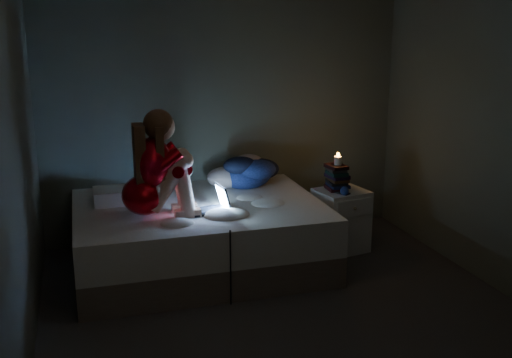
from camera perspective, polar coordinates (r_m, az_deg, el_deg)
name	(u,v)px	position (r m, az deg, el deg)	size (l,w,h in m)	color
floor	(287,315)	(4.68, 2.96, -12.70)	(3.60, 3.80, 0.02)	#322D2B
wall_back	(225,109)	(6.05, -2.92, 6.65)	(3.60, 0.02, 2.60)	#4C5148
wall_front	(447,234)	(2.59, 17.55, -4.96)	(3.60, 0.02, 2.60)	#4C5148
wall_left	(13,161)	(4.03, -21.88, 1.55)	(0.02, 3.80, 2.60)	#4C5148
wall_right	(508,132)	(5.14, 22.63, 4.11)	(0.02, 3.80, 2.60)	#4C5148
bed	(199,235)	(5.43, -5.35, -5.30)	(2.13, 1.60, 0.59)	beige
pillow	(119,195)	(5.48, -12.81, -1.52)	(0.43, 0.31, 0.12)	silver
woman	(143,164)	(4.92, -10.63, 1.36)	(0.55, 0.36, 0.89)	#850203
laptop	(208,199)	(5.07, -4.55, -1.87)	(0.32, 0.23, 0.23)	black
clothes_pile	(245,170)	(5.84, -1.05, 0.84)	(0.54, 0.43, 0.32)	#0C1F3C
nightstand	(341,220)	(5.85, 7.98, -3.87)	(0.45, 0.40, 0.60)	silver
book_stack	(337,177)	(5.74, 7.66, 0.15)	(0.19, 0.25, 0.24)	black
candle	(338,161)	(5.71, 7.72, 1.70)	(0.07, 0.07, 0.08)	beige
phone	(340,193)	(5.65, 7.88, -1.29)	(0.07, 0.14, 0.01)	black
blue_orb	(341,191)	(5.59, 8.02, -1.12)	(0.08, 0.08, 0.08)	navy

